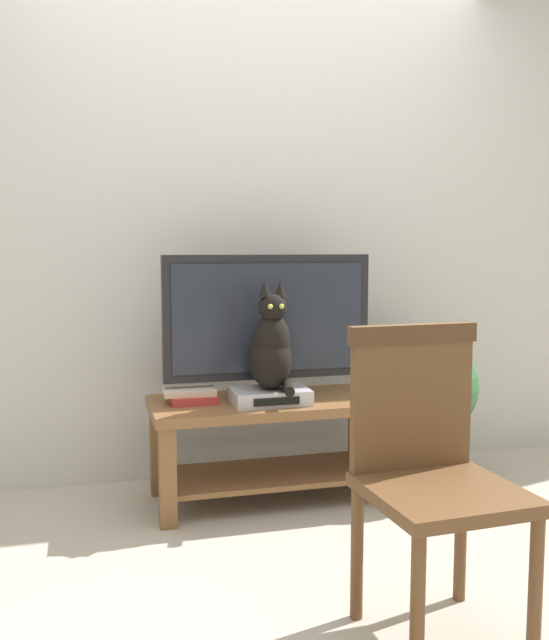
# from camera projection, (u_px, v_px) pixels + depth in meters

# --- Properties ---
(ground_plane) EXTENTS (12.00, 12.00, 0.00)m
(ground_plane) POSITION_uv_depth(u_px,v_px,m) (308.00, 552.00, 2.70)
(ground_plane) COLOR #ADA393
(back_wall) EXTENTS (7.00, 0.12, 2.80)m
(back_wall) POSITION_uv_depth(u_px,v_px,m) (245.00, 200.00, 3.58)
(back_wall) COLOR beige
(back_wall) RESTS_ON ground
(tv_stand) EXTENTS (1.10, 0.50, 0.47)m
(tv_stand) POSITION_uv_depth(u_px,v_px,m) (272.00, 430.00, 3.23)
(tv_stand) COLOR brown
(tv_stand) RESTS_ON ground
(tv) EXTENTS (0.97, 0.20, 0.66)m
(tv) POSITION_uv_depth(u_px,v_px,m) (268.00, 322.00, 3.24)
(tv) COLOR black
(tv) RESTS_ON tv_stand
(media_box) EXTENTS (0.34, 0.23, 0.07)m
(media_box) POSITION_uv_depth(u_px,v_px,m) (270.00, 396.00, 3.13)
(media_box) COLOR #BCBCC1
(media_box) RESTS_ON tv_stand
(cat) EXTENTS (0.19, 0.33, 0.48)m
(cat) POSITION_uv_depth(u_px,v_px,m) (271.00, 348.00, 3.09)
(cat) COLOR black
(cat) RESTS_ON media_box
(wooden_chair) EXTENTS (0.46, 0.46, 0.93)m
(wooden_chair) POSITION_uv_depth(u_px,v_px,m) (429.00, 457.00, 2.13)
(wooden_chair) COLOR brown
(wooden_chair) RESTS_ON ground
(book_stack) EXTENTS (0.23, 0.18, 0.06)m
(book_stack) POSITION_uv_depth(u_px,v_px,m) (192.00, 396.00, 3.14)
(book_stack) COLOR #B2332D
(book_stack) RESTS_ON tv_stand
(potted_plant) EXTENTS (0.47, 0.47, 0.73)m
(potted_plant) POSITION_uv_depth(u_px,v_px,m) (428.00, 394.00, 3.40)
(potted_plant) COLOR #9E6B4C
(potted_plant) RESTS_ON ground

